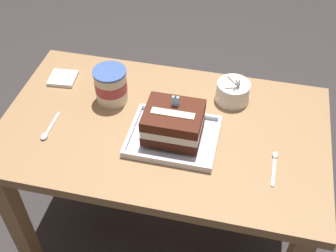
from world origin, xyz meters
TOP-DOWN VIEW (x-y plane):
  - ground_plane at (0.00, 0.00)m, footprint 8.00×8.00m
  - dining_table at (0.00, 0.00)m, footprint 1.10×0.65m
  - foil_tray at (0.05, -0.05)m, footprint 0.29×0.24m
  - birthday_cake at (0.05, -0.05)m, footprint 0.18×0.15m
  - bowl_stack at (0.21, 0.19)m, footprint 0.12×0.12m
  - ice_cream_tub at (-0.21, 0.09)m, footprint 0.12×0.12m
  - serving_spoon_near_tray at (0.37, -0.08)m, footprint 0.02×0.14m
  - serving_spoon_by_bowls at (-0.37, -0.12)m, footprint 0.02×0.14m
  - napkin_pile at (-0.42, 0.16)m, footprint 0.10×0.10m

SIDE VIEW (x-z plane):
  - ground_plane at x=0.00m, z-range 0.00..0.00m
  - dining_table at x=0.00m, z-range 0.24..0.95m
  - serving_spoon_near_tray at x=0.37m, z-range 0.71..0.72m
  - serving_spoon_by_bowls at x=-0.37m, z-range 0.71..0.72m
  - foil_tray at x=0.05m, z-range 0.71..0.73m
  - napkin_pile at x=-0.42m, z-range 0.71..0.73m
  - bowl_stack at x=0.21m, z-range 0.69..0.81m
  - ice_cream_tub at x=-0.21m, z-range 0.71..0.84m
  - birthday_cake at x=0.05m, z-range 0.71..0.86m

